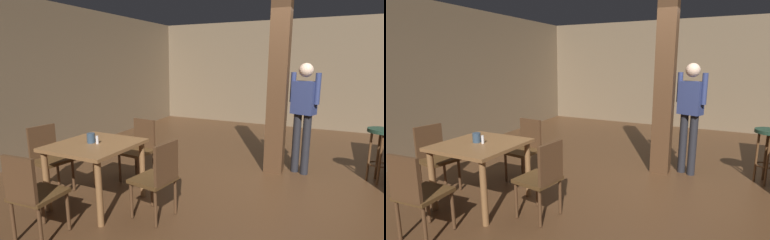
% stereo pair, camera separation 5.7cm
% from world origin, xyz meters
% --- Properties ---
extents(ground_plane, '(10.80, 10.80, 0.00)m').
position_xyz_m(ground_plane, '(0.00, 0.00, 0.00)').
color(ground_plane, '#4C301C').
extents(wall_back, '(8.00, 0.10, 2.80)m').
position_xyz_m(wall_back, '(0.00, 4.50, 1.40)').
color(wall_back, '#756047').
rests_on(wall_back, ground_plane).
extents(wall_left, '(0.10, 9.00, 2.80)m').
position_xyz_m(wall_left, '(-4.00, 0.00, 1.40)').
color(wall_left, '#756047').
rests_on(wall_left, ground_plane).
extents(pillar, '(0.28, 0.28, 2.80)m').
position_xyz_m(pillar, '(-0.02, 0.90, 1.40)').
color(pillar, '#4C301C').
rests_on(pillar, ground_plane).
extents(dining_table, '(0.94, 0.94, 0.77)m').
position_xyz_m(dining_table, '(-1.80, -1.19, 0.64)').
color(dining_table, brown).
rests_on(dining_table, ground_plane).
extents(chair_north, '(0.46, 0.46, 0.89)m').
position_xyz_m(chair_north, '(-1.76, -0.32, 0.51)').
color(chair_north, '#4C3319').
rests_on(chair_north, ground_plane).
extents(chair_west, '(0.47, 0.47, 0.89)m').
position_xyz_m(chair_west, '(-2.63, -1.19, 0.51)').
color(chair_west, '#4C3319').
rests_on(chair_west, ground_plane).
extents(chair_south, '(0.45, 0.45, 0.89)m').
position_xyz_m(chair_south, '(-1.79, -2.06, 0.51)').
color(chair_south, '#4C3319').
rests_on(chair_south, ground_plane).
extents(chair_east, '(0.48, 0.48, 0.89)m').
position_xyz_m(chair_east, '(-0.91, -1.19, 0.51)').
color(chair_east, '#4C3319').
rests_on(chair_east, ground_plane).
extents(napkin_cup, '(0.10, 0.10, 0.12)m').
position_xyz_m(napkin_cup, '(-1.86, -1.18, 0.83)').
color(napkin_cup, '#33475B').
rests_on(napkin_cup, dining_table).
extents(salt_shaker, '(0.03, 0.03, 0.10)m').
position_xyz_m(salt_shaker, '(-1.75, -1.19, 0.82)').
color(salt_shaker, silver).
rests_on(salt_shaker, dining_table).
extents(standing_person, '(0.47, 0.31, 1.72)m').
position_xyz_m(standing_person, '(0.37, 0.98, 1.00)').
color(standing_person, navy).
rests_on(standing_person, ground_plane).
extents(bar_stool_near, '(0.38, 0.38, 0.80)m').
position_xyz_m(bar_stool_near, '(1.44, 1.07, 0.61)').
color(bar_stool_near, '#1E3828').
rests_on(bar_stool_near, ground_plane).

